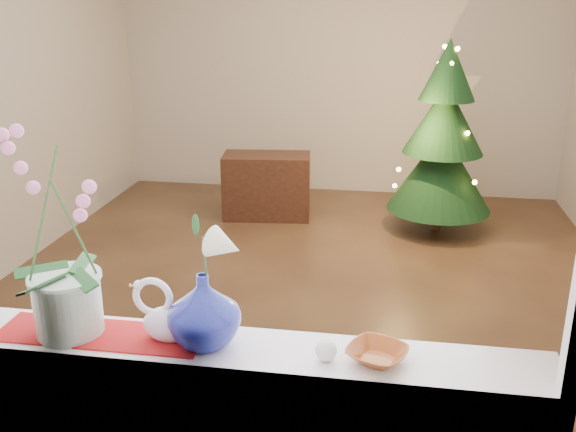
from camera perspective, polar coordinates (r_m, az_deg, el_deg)
name	(u,v)px	position (r m, az deg, el deg)	size (l,w,h in m)	color
ground	(306,289)	(4.63, 1.60, -6.48)	(5.00, 5.00, 0.00)	#341F15
wall_back	(340,62)	(6.69, 4.65, 13.48)	(4.50, 0.10, 2.70)	#BBB1A4
wall_front	(193,235)	(1.84, -8.46, -1.64)	(4.50, 0.10, 2.70)	#BBB1A4
windowsill	(211,350)	(2.15, -6.83, -11.71)	(2.20, 0.26, 0.04)	white
window_frame	(190,110)	(1.78, -8.72, 9.32)	(2.22, 0.06, 1.60)	white
runner	(101,334)	(2.26, -16.30, -10.04)	(0.70, 0.20, 0.01)	maroon
orchid_pot	(59,236)	(2.17, -19.66, -1.65)	(0.24, 0.24, 0.70)	white
swan	(169,311)	(2.14, -10.56, -8.34)	(0.24, 0.11, 0.21)	white
blue_vase	(204,305)	(2.07, -7.51, -7.85)	(0.27, 0.27, 0.28)	navy
lily	(200,232)	(1.97, -7.82, -1.42)	(0.16, 0.09, 0.21)	silver
paperweight	(326,350)	(2.03, 3.39, -11.83)	(0.07, 0.07, 0.07)	silver
amber_dish	(377,355)	(2.05, 7.91, -12.15)	(0.15, 0.15, 0.04)	brown
xmas_tree	(443,138)	(5.70, 13.62, 6.76)	(0.91, 0.91, 1.66)	black
side_table	(267,186)	(6.01, -1.90, 2.69)	(0.80, 0.40, 0.60)	black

